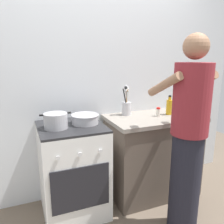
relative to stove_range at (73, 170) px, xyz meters
name	(u,v)px	position (x,y,z in m)	size (l,w,h in m)	color
ground	(112,210)	(0.35, -0.15, -0.45)	(6.00, 6.00, 0.00)	#6B5B4C
back_wall	(112,82)	(0.55, 0.35, 0.80)	(3.20, 0.10, 2.50)	silver
countertop	(152,155)	(0.90, 0.00, 0.00)	(1.00, 0.60, 0.90)	brown
stove_range	(73,170)	(0.00, 0.00, 0.00)	(0.60, 0.62, 0.90)	white
pot	(56,121)	(-0.14, -0.03, 0.52)	(0.28, 0.21, 0.14)	#B2B2B7
mixing_bowl	(85,119)	(0.14, 0.01, 0.50)	(0.27, 0.27, 0.09)	#B7B7BC
utensil_crock	(126,106)	(0.65, 0.18, 0.55)	(0.10, 0.10, 0.33)	silver
spice_bottle	(158,112)	(0.94, -0.01, 0.50)	(0.04, 0.04, 0.10)	silver
oil_bottle	(169,107)	(1.10, 0.01, 0.54)	(0.07, 0.07, 0.21)	gold
person	(188,139)	(0.85, -0.60, 0.41)	(0.41, 0.50, 1.70)	black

